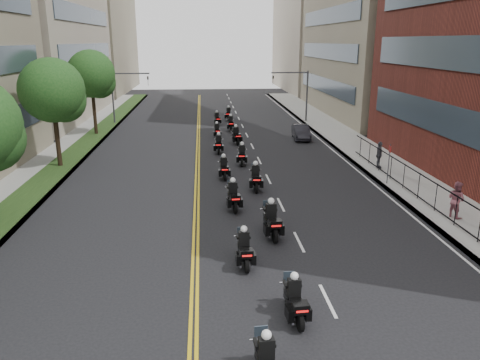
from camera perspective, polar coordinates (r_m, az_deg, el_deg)
The scene contains 25 objects.
sidewalk_right at distance 37.54m, azimuth 15.83°, elevation 2.68°, with size 4.00×90.00×0.15m, color gray.
sidewalk_left at distance 36.88m, azimuth -21.80°, elevation 1.87°, with size 4.00×90.00×0.15m, color gray.
grass_strip at distance 36.63m, azimuth -20.62°, elevation 2.06°, with size 2.00×90.00×0.04m, color #1A3312.
building_right_far at distance 90.10m, azimuth 10.45°, elevation 19.09°, with size 15.00×28.00×26.00m, color gray.
building_left_far at distance 89.73m, azimuth -19.15°, elevation 18.50°, with size 16.00×28.00×26.00m, color #7C705A.
iron_fence at distance 25.54m, azimuth 23.76°, elevation -2.65°, with size 0.05×28.00×1.50m.
street_trees at distance 29.72m, azimuth -24.57°, elevation 8.22°, with size 4.40×38.40×7.98m.
traffic_signal_right at distance 52.45m, azimuth 7.15°, elevation 11.01°, with size 4.09×0.20×5.60m.
traffic_signal_left at distance 52.08m, azimuth -14.25°, elevation 10.60°, with size 4.09×0.20×5.60m.
motorcycle_1 at distance 15.71m, azimuth 6.68°, elevation -14.44°, with size 0.55×2.17×1.60m.
motorcycle_2 at distance 18.99m, azimuth 0.53°, elevation -8.51°, with size 0.52×2.22×1.64m.
motorcycle_3 at distance 21.65m, azimuth 3.86°, elevation -5.07°, with size 0.63×2.48×1.83m.
motorcycle_4 at distance 25.07m, azimuth -0.82°, elevation -2.06°, with size 0.61×2.33×1.72m.
motorcycle_5 at distance 28.36m, azimuth 1.92°, elevation 0.20°, with size 0.57×2.39×1.76m.
motorcycle_6 at distance 30.73m, azimuth -1.98°, elevation 1.39°, with size 0.52×2.21×1.63m.
motorcycle_7 at distance 34.19m, azimuth 0.25°, elevation 3.00°, with size 0.63×2.26×1.67m.
motorcycle_8 at distance 37.82m, azimuth -2.61°, elevation 4.33°, with size 0.57×2.29×1.69m.
motorcycle_9 at distance 41.07m, azimuth -0.47°, elevation 5.35°, with size 0.69×2.35×1.74m.
motorcycle_10 at distance 43.86m, azimuth -2.83°, elevation 5.95°, with size 0.51×2.06×1.52m.
motorcycle_11 at distance 47.42m, azimuth -1.14°, elevation 6.85°, with size 0.52×2.27×1.68m.
motorcycle_12 at distance 50.58m, azimuth -2.80°, elevation 7.39°, with size 0.60×2.11×1.56m.
motorcycle_13 at distance 53.80m, azimuth -1.42°, elevation 8.00°, with size 0.67×2.23×1.65m.
parked_sedan at distance 43.54m, azimuth 7.46°, elevation 5.82°, with size 1.39×3.97×1.31m, color black.
pedestrian_b at distance 25.82m, azimuth 24.85°, elevation -2.16°, with size 0.91×0.71×1.87m, color #93505C.
pedestrian_c at distance 33.99m, azimuth 16.60°, elevation 2.95°, with size 1.09×0.45×1.86m, color #44444C.
Camera 1 is at (-1.02, -9.14, 8.71)m, focal length 35.00 mm.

